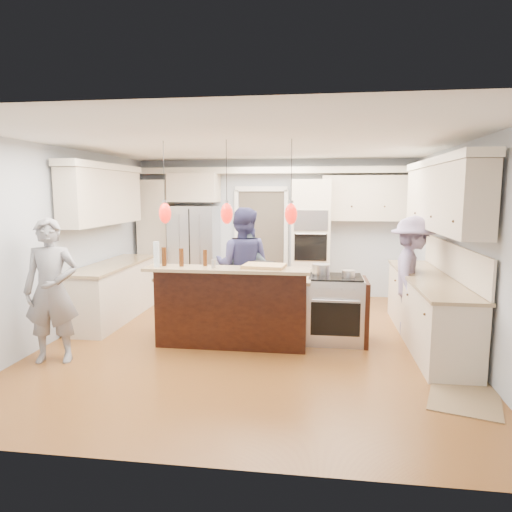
{
  "coord_description": "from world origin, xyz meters",
  "views": [
    {
      "loc": [
        0.88,
        -6.11,
        2.07
      ],
      "look_at": [
        0.0,
        0.35,
        1.15
      ],
      "focal_mm": 32.0,
      "sensor_mm": 36.0,
      "label": 1
    }
  ],
  "objects_px": {
    "refrigerator": "(195,251)",
    "kitchen_island": "(236,305)",
    "person_bar_end": "(52,291)",
    "island_range": "(337,309)",
    "person_far_left": "(243,266)"
  },
  "relations": [
    {
      "from": "refrigerator",
      "to": "kitchen_island",
      "type": "distance_m",
      "value": 2.91
    },
    {
      "from": "refrigerator",
      "to": "person_bar_end",
      "type": "relative_size",
      "value": 1.02
    },
    {
      "from": "refrigerator",
      "to": "person_bar_end",
      "type": "xyz_separation_m",
      "value": [
        -0.75,
        -3.74,
        -0.02
      ]
    },
    {
      "from": "refrigerator",
      "to": "island_range",
      "type": "xyz_separation_m",
      "value": [
        2.71,
        -2.49,
        -0.44
      ]
    },
    {
      "from": "refrigerator",
      "to": "person_bar_end",
      "type": "bearing_deg",
      "value": -101.35
    },
    {
      "from": "island_range",
      "to": "person_far_left",
      "type": "relative_size",
      "value": 0.5
    },
    {
      "from": "refrigerator",
      "to": "person_far_left",
      "type": "height_order",
      "value": "person_far_left"
    },
    {
      "from": "person_far_left",
      "to": "island_range",
      "type": "bearing_deg",
      "value": 158.69
    },
    {
      "from": "person_bar_end",
      "to": "person_far_left",
      "type": "height_order",
      "value": "person_far_left"
    },
    {
      "from": "island_range",
      "to": "person_far_left",
      "type": "height_order",
      "value": "person_far_left"
    },
    {
      "from": "refrigerator",
      "to": "person_far_left",
      "type": "relative_size",
      "value": 0.98
    },
    {
      "from": "person_bar_end",
      "to": "person_far_left",
      "type": "relative_size",
      "value": 0.96
    },
    {
      "from": "kitchen_island",
      "to": "island_range",
      "type": "relative_size",
      "value": 2.28
    },
    {
      "from": "person_bar_end",
      "to": "kitchen_island",
      "type": "bearing_deg",
      "value": 16.81
    },
    {
      "from": "refrigerator",
      "to": "island_range",
      "type": "height_order",
      "value": "refrigerator"
    }
  ]
}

